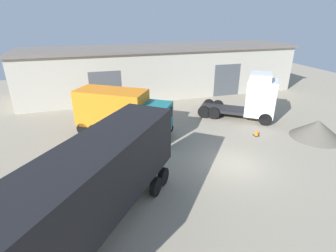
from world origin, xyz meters
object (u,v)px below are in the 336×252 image
Objects in this scene: tractor_unit_white at (254,98)px; box_truck_teal at (122,111)px; traffic_cone at (257,133)px; container_trailer_blue at (100,178)px; gravel_pile at (317,129)px.

tractor_unit_white is 0.91× the size of box_truck_teal.
traffic_cone is (9.97, -3.24, -1.73)m from box_truck_teal.
box_truck_teal is 10.63m from traffic_cone.
container_trailer_blue is 13.90m from traffic_cone.
box_truck_teal is (-11.64, 0.03, -0.00)m from tractor_unit_white.
box_truck_teal is at bearing -143.93° from tractor_unit_white.
gravel_pile is at bearing -25.98° from tractor_unit_white.
container_trailer_blue is 2.43× the size of gravel_pile.
container_trailer_blue is 9.94m from box_truck_teal.
container_trailer_blue is at bearing -108.65° from tractor_unit_white.
gravel_pile reaches higher than traffic_cone.
traffic_cone is at bearing 156.65° from container_trailer_blue.
container_trailer_blue reaches higher than gravel_pile.
gravel_pile is at bearing 145.22° from container_trailer_blue.
tractor_unit_white reaches higher than box_truck_teal.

